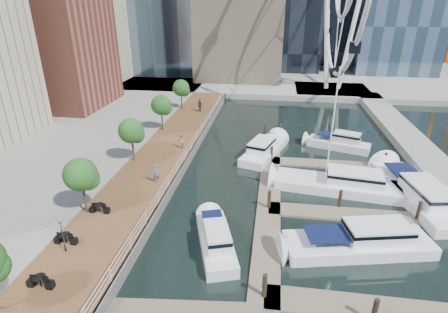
% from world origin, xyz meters
% --- Properties ---
extents(ground, '(520.00, 520.00, 0.00)m').
position_xyz_m(ground, '(0.00, 0.00, 0.00)').
color(ground, black).
rests_on(ground, ground).
extents(boardwalk, '(6.00, 60.00, 1.00)m').
position_xyz_m(boardwalk, '(-9.00, 15.00, 0.50)').
color(boardwalk, brown).
rests_on(boardwalk, ground).
extents(seawall, '(0.25, 60.00, 1.00)m').
position_xyz_m(seawall, '(-6.00, 15.00, 0.50)').
color(seawall, '#595954').
rests_on(seawall, ground).
extents(land_far, '(200.00, 114.00, 1.00)m').
position_xyz_m(land_far, '(0.00, 102.00, 0.50)').
color(land_far, gray).
rests_on(land_far, ground).
extents(breakwater, '(4.00, 60.00, 1.00)m').
position_xyz_m(breakwater, '(20.00, 20.00, 0.50)').
color(breakwater, gray).
rests_on(breakwater, ground).
extents(pier, '(14.00, 12.00, 1.00)m').
position_xyz_m(pier, '(14.00, 52.00, 0.50)').
color(pier, gray).
rests_on(pier, ground).
extents(railing, '(0.10, 60.00, 1.05)m').
position_xyz_m(railing, '(-6.10, 15.00, 1.52)').
color(railing, white).
rests_on(railing, boardwalk).
extents(floating_docks, '(16.00, 34.00, 2.60)m').
position_xyz_m(floating_docks, '(7.97, 9.98, 0.49)').
color(floating_docks, '#6D6051').
rests_on(floating_docks, ground).
extents(midrise_condos, '(19.00, 67.00, 28.00)m').
position_xyz_m(midrise_condos, '(-33.57, 26.82, 13.42)').
color(midrise_condos, '#BCAD8E').
rests_on(midrise_condos, ground).
extents(street_trees, '(2.60, 42.60, 4.60)m').
position_xyz_m(street_trees, '(-11.40, 14.00, 4.29)').
color(street_trees, '#3F2B1C').
rests_on(street_trees, ground).
extents(cafe_tables, '(2.50, 13.70, 0.74)m').
position_xyz_m(cafe_tables, '(-10.40, -2.00, 1.37)').
color(cafe_tables, black).
rests_on(cafe_tables, ground).
extents(yacht_foreground, '(11.81, 5.41, 2.15)m').
position_xyz_m(yacht_foreground, '(9.46, 3.46, 0.00)').
color(yacht_foreground, white).
rests_on(yacht_foreground, ground).
extents(pedestrian_near, '(0.74, 0.55, 1.82)m').
position_xyz_m(pedestrian_near, '(-7.41, 9.54, 1.91)').
color(pedestrian_near, slate).
rests_on(pedestrian_near, boardwalk).
extents(pedestrian_mid, '(0.78, 0.92, 1.70)m').
position_xyz_m(pedestrian_mid, '(-7.36, 18.03, 1.85)').
color(pedestrian_mid, gray).
rests_on(pedestrian_mid, boardwalk).
extents(pedestrian_far, '(1.22, 1.00, 1.94)m').
position_xyz_m(pedestrian_far, '(-8.26, 32.94, 1.97)').
color(pedestrian_far, '#2C3238').
rests_on(pedestrian_far, boardwalk).
extents(moored_yachts, '(21.84, 35.56, 11.50)m').
position_xyz_m(moored_yachts, '(9.33, 11.64, 0.00)').
color(moored_yachts, white).
rests_on(moored_yachts, ground).
extents(cafe_seating, '(3.99, 10.34, 2.43)m').
position_xyz_m(cafe_seating, '(-10.70, -4.99, 2.16)').
color(cafe_seating, '#0F3712').
rests_on(cafe_seating, ground).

